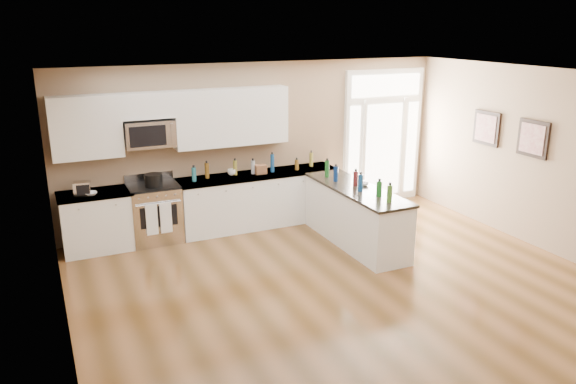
{
  "coord_description": "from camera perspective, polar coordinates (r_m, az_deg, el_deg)",
  "views": [
    {
      "loc": [
        -3.6,
        -5.02,
        3.43
      ],
      "look_at": [
        -0.37,
        2.0,
        1.1
      ],
      "focal_mm": 35.0,
      "sensor_mm": 36.0,
      "label": 1
    }
  ],
  "objects": [
    {
      "name": "ground",
      "position": [
        7.07,
        9.78,
        -12.5
      ],
      "size": [
        8.0,
        8.0,
        0.0
      ],
      "primitive_type": "plane",
      "color": "#523617"
    },
    {
      "name": "room_shell",
      "position": [
        6.42,
        10.54,
        0.94
      ],
      "size": [
        8.0,
        8.0,
        8.0
      ],
      "color": "#957B5E",
      "rests_on": "ground"
    },
    {
      "name": "back_cabinet_left",
      "position": [
        9.24,
        -18.8,
        -3.01
      ],
      "size": [
        1.1,
        0.66,
        0.94
      ],
      "color": "white",
      "rests_on": "ground"
    },
    {
      "name": "back_cabinet_right",
      "position": [
        9.84,
        -2.96,
        -0.92
      ],
      "size": [
        2.85,
        0.66,
        0.94
      ],
      "color": "white",
      "rests_on": "ground"
    },
    {
      "name": "peninsula_cabinet",
      "position": [
        9.07,
        6.84,
        -2.61
      ],
      "size": [
        0.69,
        2.32,
        0.94
      ],
      "color": "white",
      "rests_on": "ground"
    },
    {
      "name": "upper_cabinet_left",
      "position": [
        9.01,
        -19.86,
        6.2
      ],
      "size": [
        1.04,
        0.33,
        0.95
      ],
      "primitive_type": "cube",
      "color": "white",
      "rests_on": "room_shell"
    },
    {
      "name": "upper_cabinet_right",
      "position": [
        9.48,
        -5.77,
        7.59
      ],
      "size": [
        1.94,
        0.33,
        0.95
      ],
      "primitive_type": "cube",
      "color": "white",
      "rests_on": "room_shell"
    },
    {
      "name": "upper_cabinet_short",
      "position": [
        9.09,
        -14.16,
        8.53
      ],
      "size": [
        0.82,
        0.33,
        0.4
      ],
      "primitive_type": "cube",
      "color": "white",
      "rests_on": "room_shell"
    },
    {
      "name": "microwave",
      "position": [
        9.13,
        -13.92,
        5.77
      ],
      "size": [
        0.78,
        0.41,
        0.42
      ],
      "color": "silver",
      "rests_on": "room_shell"
    },
    {
      "name": "entry_door",
      "position": [
        11.09,
        9.6,
        5.51
      ],
      "size": [
        1.7,
        0.1,
        2.6
      ],
      "color": "white",
      "rests_on": "ground"
    },
    {
      "name": "wall_art_near",
      "position": [
        10.25,
        19.51,
        6.13
      ],
      "size": [
        0.05,
        0.58,
        0.58
      ],
      "color": "black",
      "rests_on": "room_shell"
    },
    {
      "name": "wall_art_far",
      "position": [
        9.57,
        23.63,
        4.99
      ],
      "size": [
        0.05,
        0.58,
        0.58
      ],
      "color": "black",
      "rests_on": "room_shell"
    },
    {
      "name": "kitchen_range",
      "position": [
        9.34,
        -13.38,
        -2.08
      ],
      "size": [
        0.79,
        0.7,
        1.08
      ],
      "color": "silver",
      "rests_on": "ground"
    },
    {
      "name": "stockpot",
      "position": [
        9.1,
        -13.49,
        1.22
      ],
      "size": [
        0.34,
        0.34,
        0.22
      ],
      "primitive_type": "cylinder",
      "rotation": [
        0.0,
        0.0,
        -0.26
      ],
      "color": "black",
      "rests_on": "kitchen_range"
    },
    {
      "name": "toaster_oven",
      "position": [
        8.98,
        -20.17,
        0.34
      ],
      "size": [
        0.27,
        0.23,
        0.21
      ],
      "primitive_type": "cube",
      "rotation": [
        0.0,
        0.0,
        -0.18
      ],
      "color": "silver",
      "rests_on": "back_cabinet_left"
    },
    {
      "name": "cardboard_box",
      "position": [
        9.65,
        -2.8,
        2.32
      ],
      "size": [
        0.2,
        0.14,
        0.16
      ],
      "primitive_type": "cube",
      "rotation": [
        0.0,
        0.0,
        -0.03
      ],
      "color": "brown",
      "rests_on": "back_cabinet_right"
    },
    {
      "name": "bowl_left",
      "position": [
        8.96,
        -19.41,
        -0.16
      ],
      "size": [
        0.2,
        0.2,
        0.05
      ],
      "primitive_type": "imported",
      "rotation": [
        0.0,
        0.0,
        0.05
      ],
      "color": "white",
      "rests_on": "back_cabinet_left"
    },
    {
      "name": "bowl_peninsula",
      "position": [
        9.04,
        7.7,
        0.82
      ],
      "size": [
        0.2,
        0.2,
        0.05
      ],
      "primitive_type": "imported",
      "rotation": [
        0.0,
        0.0,
        -0.35
      ],
      "color": "white",
      "rests_on": "peninsula_cabinet"
    },
    {
      "name": "cup_counter",
      "position": [
        9.6,
        -5.76,
        2.02
      ],
      "size": [
        0.16,
        0.16,
        0.11
      ],
      "primitive_type": "imported",
      "rotation": [
        0.0,
        0.0,
        0.2
      ],
      "color": "white",
      "rests_on": "back_cabinet_right"
    },
    {
      "name": "counter_bottles",
      "position": [
        9.17,
        1.79,
        1.85
      ],
      "size": [
        2.37,
        2.44,
        0.31
      ],
      "color": "#19591E",
      "rests_on": "back_cabinet_right"
    }
  ]
}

